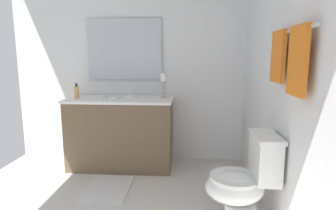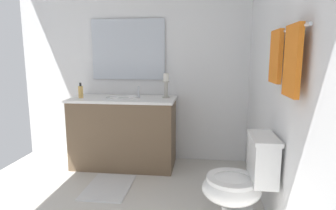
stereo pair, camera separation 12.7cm
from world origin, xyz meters
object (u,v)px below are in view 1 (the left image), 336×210
(mirror, at_px, (124,49))
(towel_bar, at_px, (292,31))
(soap_bottle, at_px, (77,92))
(vanity_cabinet, at_px, (121,133))
(candle_holder_tall, at_px, (163,85))
(bath_mat, at_px, (108,188))
(toilet, at_px, (243,182))
(towel_near_vanity, at_px, (278,57))
(towel_center, at_px, (298,61))
(sink_basin, at_px, (120,101))

(mirror, relative_size, towel_bar, 1.23)
(mirror, xyz_separation_m, soap_bottle, (0.33, -0.50, -0.50))
(vanity_cabinet, relative_size, candle_holder_tall, 4.31)
(vanity_cabinet, bearing_deg, bath_mat, 0.00)
(soap_bottle, distance_m, toilet, 2.13)
(towel_bar, height_order, bath_mat, towel_bar)
(toilet, distance_m, towel_bar, 1.16)
(vanity_cabinet, relative_size, towel_near_vanity, 3.39)
(toilet, bearing_deg, candle_holder_tall, -149.09)
(toilet, height_order, towel_center, towel_center)
(mirror, distance_m, candle_holder_tall, 0.69)
(vanity_cabinet, bearing_deg, towel_bar, 47.68)
(candle_holder_tall, distance_m, toilet, 1.56)
(soap_bottle, relative_size, towel_near_vanity, 0.49)
(vanity_cabinet, distance_m, mirror, 1.03)
(towel_near_vanity, distance_m, bath_mat, 2.02)
(vanity_cabinet, bearing_deg, candle_holder_tall, 97.84)
(vanity_cabinet, bearing_deg, towel_near_vanity, 51.65)
(soap_bottle, xyz_separation_m, bath_mat, (0.57, 0.50, -0.91))
(vanity_cabinet, relative_size, soap_bottle, 6.95)
(sink_basin, distance_m, mirror, 0.67)
(vanity_cabinet, xyz_separation_m, candle_holder_tall, (-0.07, 0.51, 0.57))
(toilet, relative_size, towel_near_vanity, 2.03)
(candle_holder_tall, bearing_deg, towel_center, 30.54)
(sink_basin, relative_size, soap_bottle, 2.23)
(mirror, bearing_deg, towel_bar, 42.22)
(candle_holder_tall, xyz_separation_m, towel_near_vanity, (1.21, 0.94, 0.33))
(candle_holder_tall, bearing_deg, towel_bar, 34.30)
(toilet, xyz_separation_m, towel_near_vanity, (-0.01, 0.20, 0.96))
(sink_basin, bearing_deg, toilet, 47.00)
(towel_center, bearing_deg, towel_near_vanity, 180.00)
(candle_holder_tall, xyz_separation_m, towel_center, (1.59, 0.94, 0.31))
(sink_basin, xyz_separation_m, candle_holder_tall, (-0.07, 0.50, 0.19))
(vanity_cabinet, bearing_deg, toilet, 47.02)
(toilet, distance_m, towel_center, 1.03)
(vanity_cabinet, bearing_deg, mirror, 179.99)
(sink_basin, height_order, candle_holder_tall, candle_holder_tall)
(mirror, height_order, towel_center, mirror)
(toilet, bearing_deg, sink_basin, -133.00)
(vanity_cabinet, xyz_separation_m, towel_near_vanity, (1.14, 1.44, 0.91))
(mirror, xyz_separation_m, toilet, (1.43, 1.24, -1.05))
(toilet, bearing_deg, towel_near_vanity, 93.54)
(sink_basin, bearing_deg, soap_bottle, -83.97)
(vanity_cabinet, xyz_separation_m, towel_center, (1.52, 1.44, 0.88))
(sink_basin, xyz_separation_m, mirror, (-0.28, -0.00, 0.61))
(bath_mat, bearing_deg, towel_bar, 64.23)
(towel_center, bearing_deg, candle_holder_tall, -149.46)
(vanity_cabinet, distance_m, soap_bottle, 0.71)
(candle_holder_tall, xyz_separation_m, toilet, (1.22, 0.73, -0.63))
(soap_bottle, height_order, towel_bar, towel_bar)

